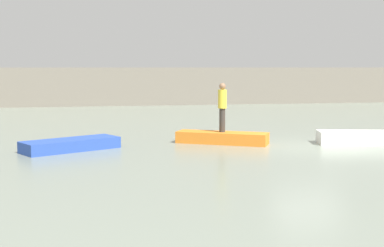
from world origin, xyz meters
The scene contains 6 objects.
ground_plane centered at (0.00, 0.00, 0.00)m, with size 120.00×120.00×0.00m, color gray.
embankment_wall centered at (0.00, 22.22, 1.41)m, with size 80.00×1.20×2.82m, color gray.
rowboat_blue centered at (-8.23, 1.07, 0.19)m, with size 3.31×1.15×0.39m, color #2B4CAD.
rowboat_orange centered at (-2.72, 1.64, 0.22)m, with size 3.41×0.91×0.43m, color orange.
rowboat_white centered at (2.53, 0.52, 0.24)m, with size 3.55×1.07×0.47m, color white.
person_yellow_shirt centered at (-2.72, 1.64, 1.46)m, with size 0.32×0.32×1.83m.
Camera 1 is at (-7.59, -17.31, 2.85)m, focal length 49.33 mm.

